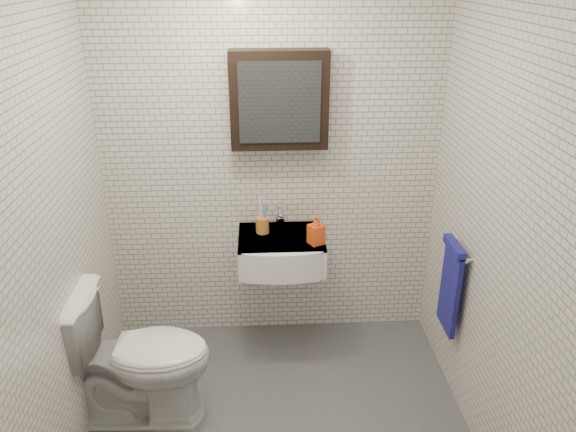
% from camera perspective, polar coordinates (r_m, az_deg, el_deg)
% --- Properties ---
extents(ground, '(2.20, 2.00, 0.01)m').
position_cam_1_polar(ground, '(3.49, -0.93, -20.51)').
color(ground, '#4B4D52').
rests_on(ground, ground).
extents(room_shell, '(2.22, 2.02, 2.51)m').
position_cam_1_polar(room_shell, '(2.66, -1.15, 2.37)').
color(room_shell, silver).
rests_on(room_shell, ground).
extents(washbasin, '(0.55, 0.50, 0.20)m').
position_cam_1_polar(washbasin, '(3.63, -0.68, -3.69)').
color(washbasin, white).
rests_on(washbasin, room_shell).
extents(faucet, '(0.06, 0.20, 0.15)m').
position_cam_1_polar(faucet, '(3.74, -0.82, -0.09)').
color(faucet, silver).
rests_on(faucet, washbasin).
extents(mirror_cabinet, '(0.60, 0.15, 0.60)m').
position_cam_1_polar(mirror_cabinet, '(3.48, -0.90, 11.68)').
color(mirror_cabinet, black).
rests_on(mirror_cabinet, room_shell).
extents(towel_rail, '(0.09, 0.30, 0.58)m').
position_cam_1_polar(towel_rail, '(3.50, 16.21, -6.54)').
color(towel_rail, silver).
rests_on(towel_rail, room_shell).
extents(toothbrush_cup, '(0.10, 0.10, 0.23)m').
position_cam_1_polar(toothbrush_cup, '(3.66, -2.61, -0.84)').
color(toothbrush_cup, '#BC772F').
rests_on(toothbrush_cup, washbasin).
extents(soap_bottle, '(0.12, 0.12, 0.19)m').
position_cam_1_polar(soap_bottle, '(3.50, 2.88, -1.41)').
color(soap_bottle, '#DD5B17').
rests_on(soap_bottle, washbasin).
extents(toilet, '(0.85, 0.51, 0.85)m').
position_cam_1_polar(toilet, '(3.40, -15.09, -13.51)').
color(toilet, white).
rests_on(toilet, ground).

